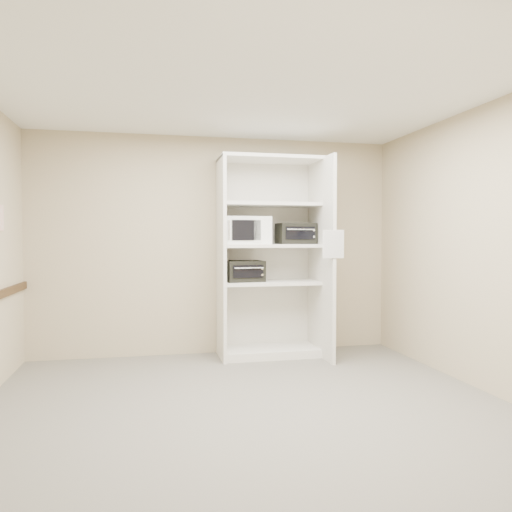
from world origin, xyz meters
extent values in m
cube|color=#615E54|center=(0.00, 0.00, 0.00)|extent=(4.50, 4.00, 0.01)
cube|color=white|center=(0.00, 0.00, 2.70)|extent=(4.50, 4.00, 0.01)
cube|color=tan|center=(0.00, 2.00, 1.35)|extent=(4.50, 0.02, 2.70)
cube|color=tan|center=(0.00, -2.00, 1.35)|extent=(4.50, 0.02, 2.70)
cube|color=tan|center=(2.25, 0.00, 1.35)|extent=(0.02, 4.00, 2.70)
cube|color=silver|center=(0.02, 1.68, 1.20)|extent=(0.04, 0.60, 2.40)
cube|color=silver|center=(1.22, 1.53, 1.20)|extent=(0.04, 0.90, 2.40)
cube|color=silver|center=(0.62, 1.99, 1.20)|extent=(1.24, 0.02, 2.40)
cube|color=silver|center=(0.62, 1.70, 0.05)|extent=(1.16, 0.56, 0.10)
cube|color=silver|center=(0.62, 1.70, 0.90)|extent=(1.16, 0.56, 0.04)
cube|color=silver|center=(0.62, 1.70, 1.35)|extent=(1.16, 0.56, 0.04)
cube|color=silver|center=(0.62, 1.70, 1.85)|extent=(1.16, 0.56, 0.04)
cube|color=silver|center=(0.62, 1.70, 2.40)|extent=(1.24, 0.60, 0.04)
cube|color=white|center=(0.33, 1.73, 1.54)|extent=(0.56, 0.43, 0.33)
cube|color=black|center=(0.96, 1.73, 1.50)|extent=(0.46, 0.35, 0.26)
cube|color=black|center=(0.29, 1.69, 1.05)|extent=(0.49, 0.39, 0.25)
cube|color=white|center=(1.20, 1.07, 1.38)|extent=(0.24, 0.01, 0.31)
cube|color=white|center=(-2.24, 1.08, 1.64)|extent=(0.01, 0.18, 0.25)
camera|label=1|loc=(-0.84, -4.21, 1.44)|focal=35.00mm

